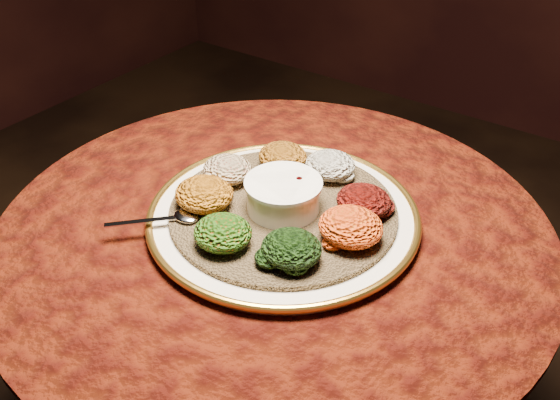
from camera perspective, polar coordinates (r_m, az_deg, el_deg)
The scene contains 13 objects.
table at distance 1.20m, azimuth -0.54°, elevation -9.01°, with size 0.96×0.96×0.73m.
platter at distance 1.07m, azimuth 0.29°, elevation -1.45°, with size 0.59×0.59×0.02m.
injera at distance 1.07m, azimuth 0.30°, elevation -0.99°, with size 0.39×0.39×0.01m, color olive.
stew_bowl at distance 1.05m, azimuth 0.30°, elevation 0.63°, with size 0.13×0.13×0.05m.
spoon at distance 1.05m, azimuth -9.19°, elevation -1.54°, with size 0.12×0.12×0.01m.
portion_ayib at distance 1.14m, azimuth 4.61°, elevation 3.20°, with size 0.09×0.09×0.04m, color beige.
portion_kitfo at distance 1.05m, azimuth 7.65°, elevation -0.08°, with size 0.09×0.09×0.04m, color black.
portion_tikil at distance 0.99m, azimuth 6.48°, elevation -2.45°, with size 0.10×0.10×0.05m, color #AD690E.
portion_gomen at distance 0.94m, azimuth 1.05°, elevation -4.46°, with size 0.09×0.09×0.05m, color black.
portion_mixveg at distance 0.98m, azimuth -5.25°, elevation -3.00°, with size 0.09×0.09×0.05m, color #AB340B.
portion_kik at distance 1.07m, azimuth -6.97°, elevation 0.54°, with size 0.10×0.10×0.05m, color #BB6610.
portion_timatim at distance 1.13m, azimuth -4.82°, elevation 2.81°, with size 0.09×0.09×0.04m, color maroon.
portion_shiro at distance 1.17m, azimuth 0.24°, elevation 4.01°, with size 0.09×0.09×0.04m, color #8B4D10.
Camera 1 is at (0.50, -0.69, 1.39)m, focal length 40.00 mm.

